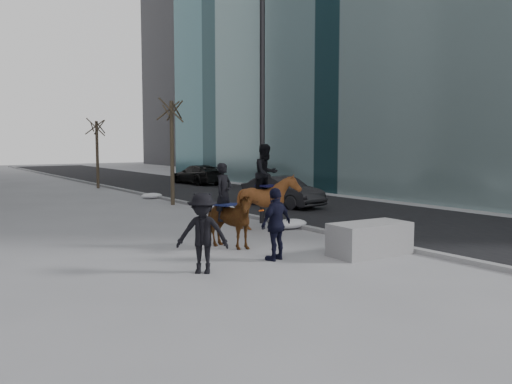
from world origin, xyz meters
TOP-DOWN VIEW (x-y plane):
  - ground at (0.00, 0.00)m, footprint 120.00×120.00m
  - road at (7.00, 10.00)m, footprint 8.00×90.00m
  - curb at (3.00, 10.00)m, footprint 0.25×90.00m
  - planter at (1.79, -1.26)m, footprint 2.10×1.13m
  - car_near at (6.09, 8.12)m, footprint 1.97×4.17m
  - car_far at (8.92, 21.32)m, footprint 2.13×4.58m
  - tree_near at (2.40, 11.44)m, footprint 1.20×1.20m
  - tree_far at (2.40, 21.96)m, footprint 1.20×1.20m
  - mounted_left at (-0.75, 1.52)m, footprint 1.40×1.94m
  - mounted_right at (1.94, 3.37)m, footprint 1.65×1.81m
  - feeder at (-0.51, -0.41)m, footprint 1.10×0.98m
  - camera_crew at (-2.60, -0.56)m, footprint 1.29×1.22m
  - lamppost at (2.60, 4.62)m, footprint 0.25×0.80m
  - snow_piles at (2.70, 5.78)m, footprint 1.33×15.98m

SIDE VIEW (x-z plane):
  - ground at x=0.00m, z-range 0.00..0.00m
  - road at x=7.00m, z-range 0.00..0.01m
  - curb at x=3.00m, z-range 0.00..0.12m
  - snow_piles at x=2.70m, z-range -0.01..0.32m
  - planter at x=1.79m, z-range 0.00..0.82m
  - car_far at x=8.92m, z-range 0.00..1.29m
  - car_near at x=6.09m, z-range 0.00..1.32m
  - mounted_left at x=-0.75m, z-range -0.29..1.99m
  - feeder at x=-0.51m, z-range 0.00..1.76m
  - camera_crew at x=-2.60m, z-range 0.01..1.76m
  - mounted_right at x=1.94m, z-range -0.27..2.50m
  - tree_far at x=2.40m, z-range 0.00..4.53m
  - tree_near at x=2.40m, z-range 0.00..5.17m
  - lamppost at x=2.60m, z-range 0.45..9.54m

